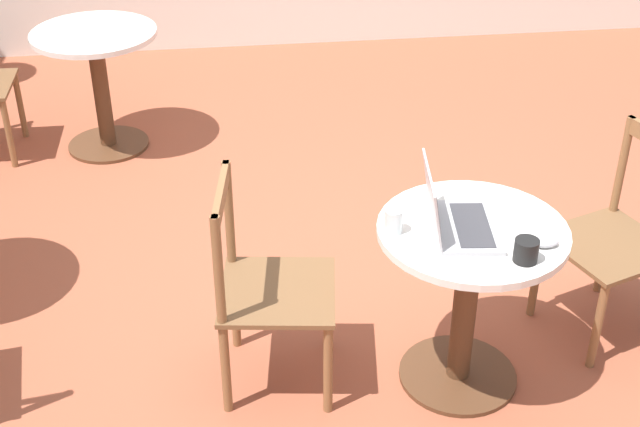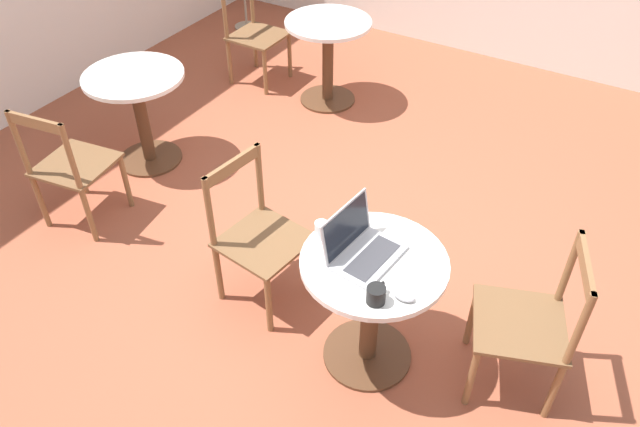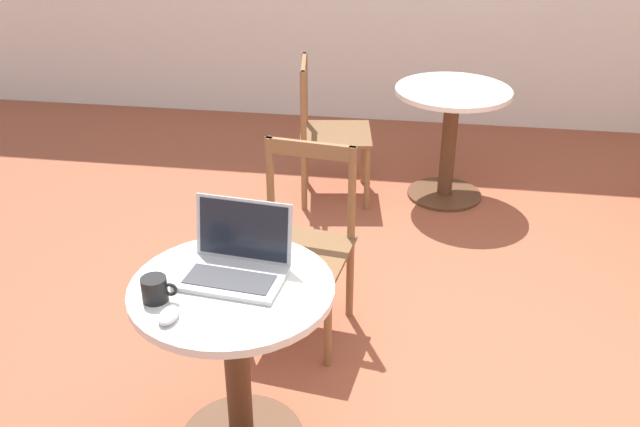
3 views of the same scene
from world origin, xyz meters
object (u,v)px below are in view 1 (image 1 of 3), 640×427
Objects in this scene: chair_near_front at (619,239)px; mug at (526,250)px; mouse at (545,242)px; drinking_glass at (394,221)px; cafe_table_mid at (98,68)px; chair_near_back at (266,289)px; laptop at (455,218)px; cafe_table_near at (468,277)px.

chair_near_front reaches higher than mug.
mouse is 1.09× the size of drinking_glass.
drinking_glass is (0.16, 0.51, 0.03)m from mouse.
chair_near_back reaches higher than cafe_table_mid.
drinking_glass is (0.01, 0.22, -0.00)m from laptop.
chair_near_back is (-0.16, 1.47, 0.00)m from chair_near_front.
chair_near_front is 2.32× the size of laptop.
chair_near_back is (-2.13, -0.79, -0.06)m from cafe_table_mid.
chair_near_back reaches higher than mug.
cafe_table_near is 0.40m from drinking_glass.
drinking_glass is at bearing -101.20° from chair_near_back.
laptop is at bearing -146.49° from cafe_table_mid.
chair_near_front reaches higher than mouse.
chair_near_back is at bearing 96.08° from chair_near_front.
laptop is 0.29m from mug.
mug is 1.32× the size of drinking_glass.
mug is (-0.08, 0.10, 0.03)m from mouse.
laptop is at bearing 90.83° from cafe_table_near.
laptop is 0.32m from mouse.
cafe_table_mid is 0.81× the size of chair_near_front.
mug is at bearing -110.32° from chair_near_back.
cafe_table_mid is at bearing 34.76° from cafe_table_near.
mouse is at bearing -123.74° from cafe_table_near.
chair_near_back is 0.77m from laptop.
mug is at bearing -119.39° from drinking_glass.
chair_near_back is 1.04m from mouse.
mug is (-0.32, -0.87, 0.32)m from chair_near_back.
cafe_table_mid is at bearing 20.45° from chair_near_back.
mug is 0.47m from drinking_glass.
cafe_table_mid is 2.97m from mouse.
cafe_table_near is 0.76m from chair_near_front.
chair_near_back is at bearing 82.28° from cafe_table_near.
cafe_table_near is at bearing -97.72° from chair_near_back.
drinking_glass reaches higher than mug.
cafe_table_mid is 2.57m from drinking_glass.
mouse is 0.13m from mug.
cafe_table_near is 1.00× the size of cafe_table_mid.
cafe_table_near is 0.76m from chair_near_back.
chair_near_front and chair_near_back have the same top height.
cafe_table_mid is at bearing 34.21° from mug.
cafe_table_near is 0.36m from mug.
mouse is (-0.14, -0.29, -0.03)m from laptop.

